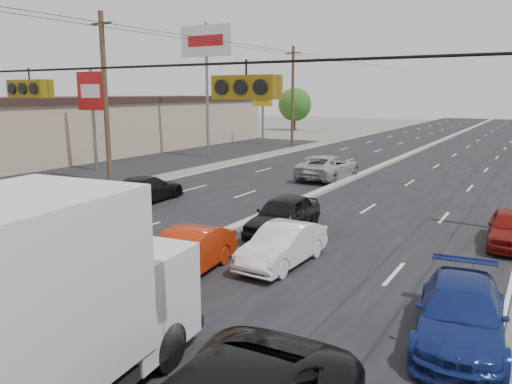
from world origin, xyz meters
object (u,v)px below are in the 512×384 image
Objects in this scene: pole_sign_far at (263,102)px; box_truck at (1,321)px; queue_car_a at (284,216)px; utility_pole_left_c at (293,96)px; tree_left_far at (295,105)px; pole_sign_mid at (92,97)px; queue_car_e at (512,229)px; queue_car_b at (283,246)px; queue_car_d at (461,315)px; pole_sign_billboard at (206,49)px; oncoming_far at (329,167)px; oncoming_near at (147,189)px; utility_pole_left_b at (105,97)px; tan_sedan at (18,333)px; red_sedan at (185,253)px.

box_truck is (19.52, -42.28, -2.44)m from pole_sign_far.
utility_pole_left_c is at bearing 111.41° from queue_car_a.
queue_car_a is (-1.58, 12.42, -1.21)m from box_truck.
pole_sign_mid is at bearing -83.21° from tree_left_far.
queue_car_e is at bearing 61.55° from box_truck.
queue_car_d is (5.65, -2.52, 0.01)m from queue_car_b.
pole_sign_billboard is 34.31m from queue_car_d.
oncoming_far is at bearing 113.06° from queue_car_d.
utility_pole_left_c is 2.22× the size of oncoming_near.
utility_pole_left_b is 1.66× the size of tan_sedan.
tan_sedan is at bearing 100.15° from oncoming_far.
box_truck is 1.29× the size of tan_sedan.
pole_sign_billboard is 34.44m from tan_sedan.
utility_pole_left_c is 2.26× the size of queue_car_a.
tree_left_far is (-9.50, 45.00, -1.39)m from utility_pole_left_b.
oncoming_near is at bearing -78.31° from utility_pole_left_c.
queue_car_d is 8.37m from queue_car_e.
oncoming_near is at bearing -27.53° from utility_pole_left_b.
pole_sign_far is at bearing 129.02° from queue_car_e.
pole_sign_billboard is 25.60m from queue_car_a.
oncoming_near is (5.80, -28.02, -4.45)m from utility_pole_left_c.
red_sedan is at bearing 171.08° from queue_car_d.
pole_sign_mid is 0.64× the size of pole_sign_billboard.
queue_car_e is (6.08, 15.19, -1.32)m from box_truck.
utility_pole_left_b is at bearing -33.69° from pole_sign_mid.
oncoming_far is at bearing -61.04° from tree_left_far.
tree_left_far is at bearing -59.13° from oncoming_far.
tree_left_far is at bearing 111.17° from tan_sedan.
utility_pole_left_b is 1.63× the size of tree_left_far.
oncoming_near reaches higher than queue_car_b.
red_sedan is 11.53m from queue_car_e.
pole_sign_mid reaches higher than tree_left_far.
pole_sign_mid reaches higher than queue_car_d.
box_truck is 25.56m from oncoming_far.
utility_pole_left_c reaches higher than pole_sign_far.
utility_pole_left_c is 20.95m from oncoming_far.
tree_left_far is (-7.50, 32.00, -5.15)m from pole_sign_billboard.
pole_sign_far is 22.87m from oncoming_far.
red_sedan is at bearing -100.19° from queue_car_a.
tan_sedan is at bearing -70.50° from utility_pole_left_c.
utility_pole_left_c is at bearing 114.42° from queue_car_d.
red_sedan is 0.75× the size of oncoming_far.
queue_car_d is at bearing -25.79° from utility_pole_left_b.
oncoming_far is at bearing 35.01° from utility_pole_left_b.
red_sedan reaches higher than oncoming_near.
oncoming_far reaches higher than queue_car_a.
queue_car_e is 0.85× the size of oncoming_near.
oncoming_far reaches higher than oncoming_near.
queue_car_b is at bearing -67.55° from queue_car_a.
tree_left_far is (-9.50, 20.00, -1.39)m from utility_pole_left_c.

